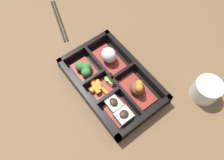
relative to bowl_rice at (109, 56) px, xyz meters
The scene contains 11 objects.
ground_plane 0.08m from the bowl_rice, 30.04° to the right, with size 3.00×3.00×0.00m, color brown.
bento_base 0.08m from the bowl_rice, 30.04° to the right, with size 0.30×0.19×0.01m.
bento_rim 0.08m from the bowl_rice, 31.20° to the right, with size 0.30×0.19×0.04m.
bowl_rice is the anchor object (origin of this frame).
bowl_stew 0.13m from the bowl_rice, ahead, with size 0.11×0.06×0.05m.
bowl_greens 0.08m from the bowl_rice, 99.34° to the right, with size 0.08×0.06×0.04m.
bowl_carrots 0.10m from the bowl_rice, 54.31° to the right, with size 0.07×0.06×0.02m.
bowl_tofu 0.17m from the bowl_rice, 27.72° to the right, with size 0.08×0.06×0.03m.
bowl_pickles 0.07m from the bowl_rice, 35.64° to the right, with size 0.04×0.03×0.01m.
tea_cup 0.30m from the bowl_rice, 30.76° to the left, with size 0.08×0.08×0.06m.
chopsticks 0.25m from the bowl_rice, behind, with size 0.20×0.07×0.01m.
Camera 1 is at (0.24, -0.18, 0.58)m, focal length 35.00 mm.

